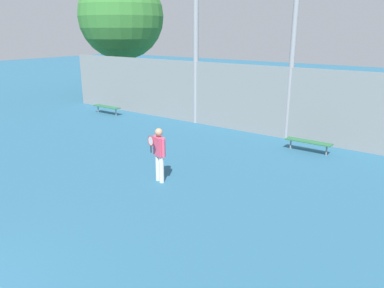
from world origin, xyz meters
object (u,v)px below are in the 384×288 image
(tree_green_broad, at_px, (121,17))
(bench_courtside_near, at_px, (309,142))
(tennis_player, at_px, (159,151))
(bench_adjacent_court, at_px, (107,107))

(tree_green_broad, bearing_deg, bench_courtside_near, -19.14)
(tennis_player, relative_size, tree_green_broad, 0.20)
(bench_adjacent_court, distance_m, tree_green_broad, 8.33)
(tennis_player, distance_m, tree_green_broad, 17.25)
(tennis_player, height_order, bench_courtside_near, tennis_player)
(tennis_player, xyz_separation_m, tree_green_broad, (-12.72, 10.83, 4.32))
(bench_courtside_near, relative_size, tree_green_broad, 0.21)
(bench_adjacent_court, height_order, tree_green_broad, tree_green_broad)
(bench_courtside_near, bearing_deg, tree_green_broad, 160.86)
(bench_courtside_near, height_order, bench_adjacent_court, same)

